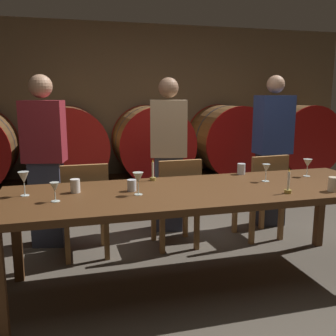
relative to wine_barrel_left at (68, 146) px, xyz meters
The scene contains 25 objects.
ground_plane 2.63m from the wine_barrel_left, 64.38° to the right, with size 7.94×7.94×0.00m, color #4C443A.
back_wall 1.27m from the wine_barrel_left, 27.01° to the left, with size 6.11×0.24×2.41m, color brown.
barrel_shelf 1.26m from the wine_barrel_left, ahead, with size 5.50×0.90×0.35m, color #4C2D16.
wine_barrel_left is the anchor object (origin of this frame).
wine_barrel_center 1.08m from the wine_barrel_left, ahead, with size 0.97×0.84×0.97m.
wine_barrel_right 2.18m from the wine_barrel_left, ahead, with size 0.97×0.84×0.97m.
wine_barrel_far_right 3.24m from the wine_barrel_left, ahead, with size 0.97×0.84×0.97m.
dining_table 2.43m from the wine_barrel_left, 66.76° to the right, with size 2.92×0.94×0.76m.
chair_left 1.56m from the wine_barrel_left, 85.22° to the right, with size 0.40×0.40×0.88m.
chair_center 1.84m from the wine_barrel_left, 57.14° to the right, with size 0.41×0.41×0.88m.
chair_right 2.44m from the wine_barrel_left, 38.77° to the right, with size 0.43×0.43×0.88m.
guest_left 1.14m from the wine_barrel_left, 100.83° to the right, with size 0.42×0.32×1.65m.
guest_center 1.44m from the wine_barrel_left, 43.82° to the right, with size 0.42×0.32×1.64m.
guest_right 2.47m from the wine_barrel_left, 27.60° to the right, with size 0.38×0.24×1.67m.
candle_left 1.98m from the wine_barrel_left, 70.21° to the right, with size 0.05×0.05×0.18m.
candle_right 2.94m from the wine_barrel_left, 58.86° to the right, with size 0.05×0.05×0.18m.
wine_glass_far_left 2.12m from the wine_barrel_left, 98.31° to the right, with size 0.08×0.08×0.17m.
wine_glass_left 2.31m from the wine_barrel_left, 92.37° to the right, with size 0.06×0.06×0.13m.
wine_glass_center 2.33m from the wine_barrel_left, 78.34° to the right, with size 0.08×0.08×0.16m.
wine_glass_right 2.64m from the wine_barrel_left, 53.91° to the right, with size 0.06×0.06×0.14m.
wine_glass_far_right 2.87m from the wine_barrel_left, 45.73° to the right, with size 0.08×0.08×0.15m.
cup_far_left 2.10m from the wine_barrel_left, 88.92° to the right, with size 0.07×0.07×0.10m, color white.
cup_center_left 2.20m from the wine_barrel_left, 78.40° to the right, with size 0.07×0.07×0.08m, color silver.
cup_center_right 2.35m from the wine_barrel_left, 50.72° to the right, with size 0.07×0.07×0.10m, color silver.
cup_far_right 3.17m from the wine_barrel_left, 53.69° to the right, with size 0.08×0.08×0.11m, color beige.
Camera 1 is at (-1.08, -2.59, 1.46)m, focal length 40.36 mm.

